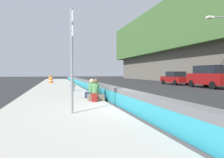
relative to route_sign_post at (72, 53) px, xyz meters
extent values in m
plane|color=#2B2B2D|center=(0.57, -2.26, -2.21)|extent=(160.00, 160.00, 0.00)
cube|color=#B5B2A8|center=(0.57, 0.39, -2.14)|extent=(80.00, 4.40, 0.14)
cube|color=slate|center=(0.57, -2.26, -1.79)|extent=(76.00, 0.44, 0.85)
cube|color=teal|center=(0.57, -2.03, -1.83)|extent=(74.48, 0.01, 0.54)
cylinder|color=gray|center=(0.00, 0.00, -0.27)|extent=(0.09, 0.09, 3.60)
cube|color=white|center=(0.00, -0.02, 1.23)|extent=(0.44, 0.02, 0.36)
cube|color=black|center=(0.00, -0.03, 1.23)|extent=(0.30, 0.01, 0.10)
cube|color=white|center=(0.00, -0.02, 0.73)|extent=(0.44, 0.02, 0.36)
cube|color=black|center=(0.00, -0.03, 0.73)|extent=(0.30, 0.01, 0.10)
cylinder|color=gray|center=(8.55, -0.73, -1.71)|extent=(0.24, 0.24, 0.72)
cone|color=gray|center=(8.55, -0.73, -1.27)|extent=(0.26, 0.26, 0.16)
cylinder|color=gray|center=(8.55, -0.90, -1.68)|extent=(0.10, 0.12, 0.10)
cylinder|color=gray|center=(8.55, -0.56, -1.68)|extent=(0.10, 0.12, 0.10)
cube|color=#706651|center=(3.13, -1.43, -1.92)|extent=(0.69, 0.80, 0.30)
cylinder|color=#4C8951|center=(3.13, -1.43, -1.49)|extent=(0.38, 0.38, 0.56)
sphere|color=brown|center=(3.13, -1.43, -1.09)|extent=(0.25, 0.25, 0.25)
cylinder|color=#4C8951|center=(3.33, -1.44, -1.55)|extent=(0.29, 0.14, 0.49)
cylinder|color=#4C8951|center=(2.92, -1.43, -1.55)|extent=(0.29, 0.14, 0.49)
cube|color=#23284C|center=(4.33, -1.44, -1.93)|extent=(0.77, 0.86, 0.28)
cylinder|color=#4C8951|center=(4.33, -1.44, -1.52)|extent=(0.36, 0.36, 0.54)
sphere|color=beige|center=(4.33, -1.44, -1.13)|extent=(0.24, 0.24, 0.24)
cylinder|color=#4C8951|center=(4.52, -1.47, -1.57)|extent=(0.29, 0.17, 0.47)
cylinder|color=#4C8951|center=(4.13, -1.40, -1.57)|extent=(0.29, 0.17, 0.47)
cube|color=maroon|center=(2.59, -1.26, -1.87)|extent=(0.32, 0.22, 0.40)
cube|color=maroon|center=(2.59, -1.40, -1.93)|extent=(0.22, 0.06, 0.20)
cylinder|color=orange|center=(21.85, 1.16, -1.60)|extent=(0.52, 0.52, 0.95)
cylinder|color=white|center=(21.85, 1.16, -1.41)|extent=(0.54, 0.54, 0.10)
cylinder|color=white|center=(21.85, 1.16, -1.74)|extent=(0.54, 0.54, 0.10)
cylinder|color=#9E9EA3|center=(9.20, -14.77, 4.74)|extent=(0.12, 2.05, 0.12)
cube|color=silver|center=(9.20, -13.74, 4.64)|extent=(0.44, 0.64, 0.20)
cube|color=maroon|center=(9.97, -14.43, -1.28)|extent=(4.81, 1.95, 1.10)
cube|color=black|center=(9.87, -14.43, -0.33)|extent=(3.11, 1.75, 0.80)
cylinder|color=black|center=(11.51, -13.52, -1.83)|extent=(0.76, 0.22, 0.76)
cylinder|color=black|center=(11.50, -15.36, -1.83)|extent=(0.76, 0.22, 0.76)
cylinder|color=black|center=(8.44, -13.50, -1.83)|extent=(0.76, 0.22, 0.76)
cube|color=maroon|center=(16.01, -14.41, -1.52)|extent=(4.52, 1.84, 0.72)
cube|color=black|center=(15.91, -14.40, -0.83)|extent=(2.21, 1.64, 0.66)
cylinder|color=black|center=(17.46, -13.55, -1.88)|extent=(0.66, 0.23, 0.66)
cylinder|color=black|center=(17.45, -15.28, -1.88)|extent=(0.66, 0.23, 0.66)
cylinder|color=black|center=(14.58, -13.53, -1.88)|extent=(0.66, 0.23, 0.66)
cylinder|color=black|center=(14.57, -15.26, -1.88)|extent=(0.66, 0.23, 0.66)
camera|label=1|loc=(-7.04, 0.55, -0.67)|focal=32.47mm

